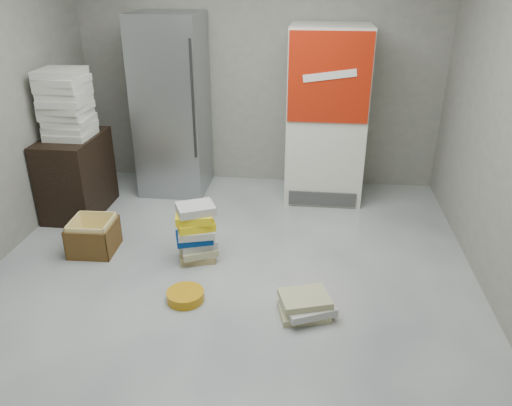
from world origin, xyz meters
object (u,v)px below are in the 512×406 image
Objects in this scene: steel_fridge at (172,106)px; cardboard_box at (94,238)px; phonebook_stack_main at (196,233)px; wood_shelf at (77,175)px; coke_cooler at (326,115)px.

cardboard_box is at bearing -103.42° from steel_fridge.
wood_shelf is at bearing 130.25° from phonebook_stack_main.
coke_cooler is 3.49× the size of phonebook_stack_main.
cardboard_box is at bearing -58.40° from wood_shelf.
steel_fridge is 3.69× the size of phonebook_stack_main.
steel_fridge is 4.79× the size of cardboard_box.
phonebook_stack_main is at bearing -29.59° from wood_shelf.
coke_cooler is at bearing -0.18° from steel_fridge.
steel_fridge is at bearing 41.31° from wood_shelf.
wood_shelf is 1.63m from phonebook_stack_main.
coke_cooler is at bearing 16.28° from wood_shelf.
wood_shelf is (-2.48, -0.72, -0.50)m from coke_cooler.
cardboard_box is (-2.01, -1.49, -0.78)m from coke_cooler.
coke_cooler reaches higher than phonebook_stack_main.
coke_cooler is at bearing 33.80° from cardboard_box.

